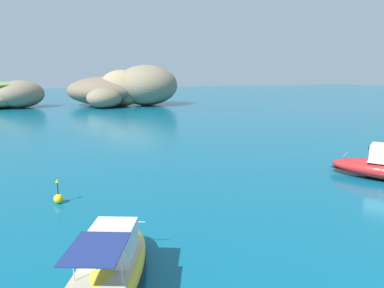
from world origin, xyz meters
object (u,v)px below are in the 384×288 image
(channel_buoy, at_px, (58,198))
(islet_large, at_px, (124,89))
(islet_small, at_px, (7,96))
(motorboat_yellow, at_px, (110,271))

(channel_buoy, bearing_deg, islet_large, 75.02)
(islet_small, bearing_deg, motorboat_yellow, -82.51)
(islet_large, height_order, motorboat_yellow, islet_large)
(islet_large, height_order, channel_buoy, islet_large)
(islet_small, xyz_separation_m, channel_buoy, (8.77, -68.08, -2.42))
(motorboat_yellow, relative_size, channel_buoy, 5.14)
(islet_small, xyz_separation_m, motorboat_yellow, (10.22, -77.68, -2.01))
(islet_large, xyz_separation_m, islet_small, (-25.85, 4.25, -1.33))
(motorboat_yellow, distance_m, channel_buoy, 9.72)
(islet_large, relative_size, channel_buoy, 22.14)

